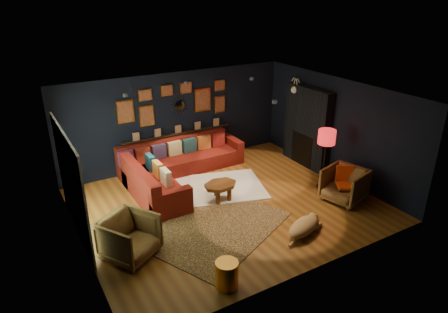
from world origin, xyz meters
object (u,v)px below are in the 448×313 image
armchair_right (344,183)px  orange_chair (345,181)px  pouf (173,201)px  sectional (171,169)px  coffee_table (220,187)px  armchair_left (129,235)px  floor_lamp (327,140)px  dog (304,224)px  gold_stool (227,274)px

armchair_right → orange_chair: bearing=109.9°
armchair_right → pouf: bearing=-129.5°
orange_chair → sectional: bearing=165.7°
coffee_table → armchair_left: (-2.51, -1.00, 0.10)m
floor_lamp → dog: 2.46m
pouf → dog: size_ratio=0.45×
pouf → floor_lamp: floor_lamp is taller
gold_stool → dog: (2.15, 0.55, -0.02)m
pouf → armchair_right: bearing=-24.4°
coffee_table → orange_chair: bearing=-29.5°
armchair_right → floor_lamp: 1.12m
coffee_table → gold_stool: bearing=-117.8°
gold_stool → orange_chair: orange_chair is taller
sectional → coffee_table: bearing=-69.7°
armchair_right → gold_stool: size_ratio=1.83×
sectional → orange_chair: sectional is taller
sectional → armchair_right: armchair_right is taller
sectional → orange_chair: (3.10, -2.98, 0.17)m
coffee_table → armchair_right: size_ratio=0.98×
gold_stool → orange_chair: bearing=16.8°
pouf → armchair_left: armchair_left is taller
coffee_table → pouf: size_ratio=1.51×
gold_stool → orange_chair: size_ratio=0.58×
coffee_table → armchair_right: 2.89m
armchair_left → orange_chair: 5.05m
armchair_left → armchair_right: (5.00, -0.46, -0.01)m
orange_chair → dog: bearing=-130.7°
sectional → pouf: sectional is taller
sectional → floor_lamp: bearing=-35.9°
armchair_left → floor_lamp: size_ratio=0.60×
floor_lamp → dog: (-1.77, -1.36, -1.05)m
pouf → floor_lamp: size_ratio=0.38×
floor_lamp → armchair_left: bearing=-176.6°
floor_lamp → dog: floor_lamp is taller
floor_lamp → coffee_table: bearing=164.6°
armchair_left → floor_lamp: bearing=-28.2°
orange_chair → floor_lamp: size_ratio=0.55×
dog → sectional: bearing=90.5°
coffee_table → dog: 2.20m
pouf → armchair_right: (3.62, -1.64, 0.22)m
armchair_left → armchair_right: armchair_left is taller
pouf → sectional: bearing=67.8°
pouf → armchair_right: size_ratio=0.65×
dog → gold_stool: bearing=174.4°
armchair_right → coffee_table: bearing=-135.4°
gold_stool → pouf: bearing=85.1°
sectional → dog: size_ratio=2.62×
armchair_left → dog: size_ratio=0.71×
dog → orange_chair: bearing=-0.3°
coffee_table → sectional: bearing=110.3°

